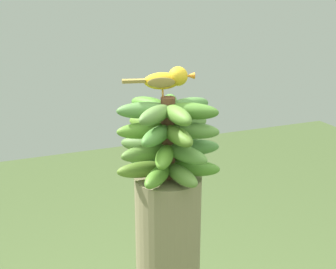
% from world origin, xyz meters
% --- Properties ---
extents(banana_bunch, '(0.28, 0.28, 0.22)m').
position_xyz_m(banana_bunch, '(0.00, -0.00, 1.44)').
color(banana_bunch, brown).
rests_on(banana_bunch, banana_tree).
extents(perched_bird, '(0.07, 0.19, 0.08)m').
position_xyz_m(perched_bird, '(0.02, -0.01, 1.59)').
color(perched_bird, '#C68933').
rests_on(perched_bird, banana_bunch).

